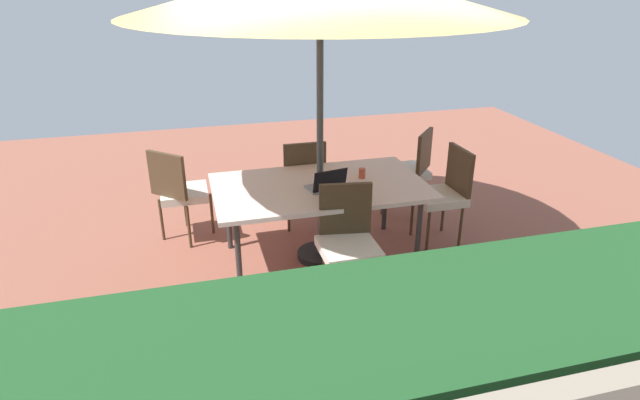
{
  "coord_description": "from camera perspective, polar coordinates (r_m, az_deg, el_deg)",
  "views": [
    {
      "loc": [
        1.16,
        4.33,
        2.58
      ],
      "look_at": [
        0.0,
        0.0,
        0.61
      ],
      "focal_mm": 29.58,
      "sensor_mm": 36.0,
      "label": 1
    }
  ],
  "objects": [
    {
      "name": "cup",
      "position": [
        5.0,
        4.57,
        2.91
      ],
      "size": [
        0.06,
        0.06,
        0.09
      ],
      "primitive_type": "cylinder",
      "color": "#CC4C33",
      "rests_on": "dining_table"
    },
    {
      "name": "chair_south",
      "position": [
        5.58,
        -1.91,
        2.43
      ],
      "size": [
        0.46,
        0.46,
        0.98
      ],
      "rotation": [
        0.0,
        0.0,
        -0.01
      ],
      "color": "silver",
      "rests_on": "ground_plane"
    },
    {
      "name": "laptop",
      "position": [
        4.71,
        0.72,
        1.66
      ],
      "size": [
        0.36,
        0.3,
        0.21
      ],
      "rotation": [
        0.0,
        0.0,
        0.19
      ],
      "color": "gray",
      "rests_on": "dining_table"
    },
    {
      "name": "chair_north",
      "position": [
        4.33,
        3.01,
        -4.19
      ],
      "size": [
        0.48,
        0.49,
        0.98
      ],
      "rotation": [
        0.0,
        0.0,
        2.99
      ],
      "color": "silver",
      "rests_on": "ground_plane"
    },
    {
      "name": "ground_plane",
      "position": [
        5.18,
        0.0,
        -6.28
      ],
      "size": [
        10.0,
        10.0,
        0.02
      ],
      "primitive_type": "cube",
      "color": "#935442"
    },
    {
      "name": "chair_southwest",
      "position": [
        5.97,
        9.72,
        3.52
      ],
      "size": [
        0.59,
        0.59,
        0.98
      ],
      "rotation": [
        0.0,
        0.0,
        0.85
      ],
      "color": "silver",
      "rests_on": "ground_plane"
    },
    {
      "name": "chair_west",
      "position": [
        5.4,
        13.31,
        1.0
      ],
      "size": [
        0.47,
        0.46,
        0.98
      ],
      "rotation": [
        0.0,
        0.0,
        1.59
      ],
      "color": "silver",
      "rests_on": "ground_plane"
    },
    {
      "name": "dining_table",
      "position": [
        4.86,
        0.0,
        1.12
      ],
      "size": [
        1.95,
        1.13,
        0.76
      ],
      "color": "silver",
      "rests_on": "ground_plane"
    },
    {
      "name": "chair_southeast",
      "position": [
        5.46,
        -14.95,
        1.09
      ],
      "size": [
        0.59,
        0.59,
        0.98
      ],
      "rotation": [
        0.0,
        0.0,
        5.54
      ],
      "color": "silver",
      "rests_on": "ground_plane"
    }
  ]
}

